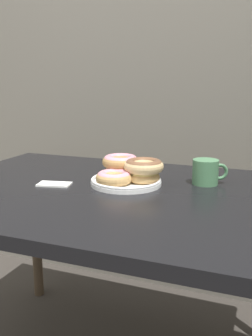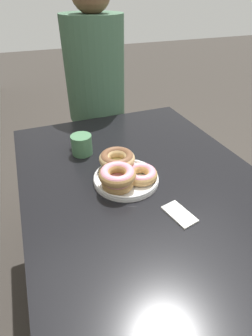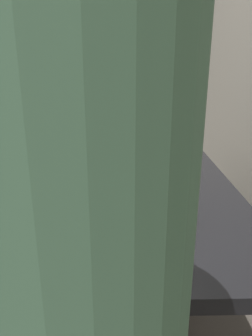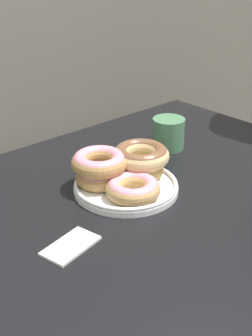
# 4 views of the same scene
# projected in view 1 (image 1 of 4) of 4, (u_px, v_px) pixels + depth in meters

# --- Properties ---
(wall_back) EXTENTS (8.00, 0.05, 2.60)m
(wall_back) POSITION_uv_depth(u_px,v_px,m) (168.00, 42.00, 1.83)
(wall_back) COLOR slate
(wall_back) RESTS_ON ground_plane
(dining_table) EXTENTS (1.29, 0.92, 0.76)m
(dining_table) POSITION_uv_depth(u_px,v_px,m) (108.00, 208.00, 1.29)
(dining_table) COLOR black
(dining_table) RESTS_ON ground_plane
(donut_plate) EXTENTS (0.29, 0.26, 0.09)m
(donut_plate) POSITION_uv_depth(u_px,v_px,m) (128.00, 172.00, 1.32)
(donut_plate) COLOR white
(donut_plate) RESTS_ON dining_table
(coffee_mug) EXTENTS (0.12, 0.09, 0.09)m
(coffee_mug) POSITION_uv_depth(u_px,v_px,m) (206.00, 172.00, 1.32)
(coffee_mug) COLOR #4C7F56
(coffee_mug) RESTS_ON dining_table
(napkin) EXTENTS (0.12, 0.09, 0.01)m
(napkin) POSITION_uv_depth(u_px,v_px,m) (54.00, 184.00, 1.32)
(napkin) COLOR white
(napkin) RESTS_ON dining_table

